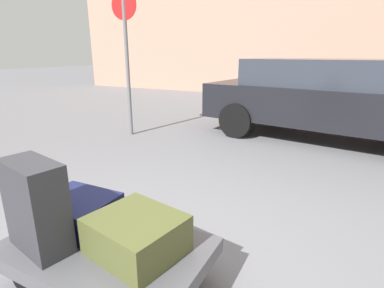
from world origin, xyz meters
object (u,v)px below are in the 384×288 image
(suitcase_navy_front_right, at_px, (77,211))
(no_parking_sign, at_px, (126,50))
(parked_car, at_px, (327,97))
(suitcase_charcoal_rear_left, at_px, (36,206))
(luggage_cart, at_px, (107,254))
(suitcase_olive_rear_right, at_px, (137,235))

(suitcase_navy_front_right, relative_size, no_parking_sign, 0.20)
(parked_car, xyz_separation_m, no_parking_sign, (-3.34, -1.40, 0.82))
(suitcase_navy_front_right, distance_m, parked_car, 4.78)
(suitcase_navy_front_right, distance_m, suitcase_charcoal_rear_left, 0.35)
(suitcase_charcoal_rear_left, height_order, no_parking_sign, no_parking_sign)
(parked_car, bearing_deg, suitcase_navy_front_right, -105.42)
(luggage_cart, height_order, suitcase_charcoal_rear_left, suitcase_charcoal_rear_left)
(suitcase_olive_rear_right, xyz_separation_m, no_parking_sign, (-2.64, 3.26, 1.12))
(luggage_cart, bearing_deg, suitcase_charcoal_rear_left, -149.21)
(suitcase_charcoal_rear_left, height_order, parked_car, parked_car)
(suitcase_olive_rear_right, height_order, no_parking_sign, no_parking_sign)
(suitcase_olive_rear_right, bearing_deg, suitcase_charcoal_rear_left, -146.22)
(suitcase_navy_front_right, height_order, suitcase_charcoal_rear_left, suitcase_charcoal_rear_left)
(no_parking_sign, bearing_deg, parked_car, 22.79)
(suitcase_navy_front_right, xyz_separation_m, no_parking_sign, (-2.07, 3.20, 1.14))
(luggage_cart, relative_size, suitcase_olive_rear_right, 2.49)
(suitcase_navy_front_right, height_order, no_parking_sign, no_parking_sign)
(suitcase_charcoal_rear_left, bearing_deg, suitcase_olive_rear_right, 34.34)
(suitcase_charcoal_rear_left, bearing_deg, luggage_cart, 42.19)
(luggage_cart, height_order, suitcase_navy_front_right, suitcase_navy_front_right)
(luggage_cart, relative_size, suitcase_charcoal_rear_left, 2.25)
(suitcase_navy_front_right, relative_size, parked_car, 0.11)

